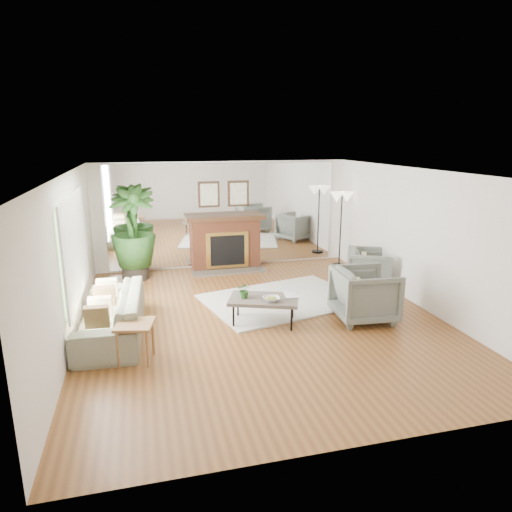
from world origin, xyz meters
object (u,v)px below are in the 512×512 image
object	(u,v)px
floor_lamp	(342,203)
fireplace	(226,241)
armchair_back	(369,269)
potted_ficus	(133,231)
side_table	(135,329)
sofa	(112,314)
coffee_table	(264,300)
armchair_front	(365,294)

from	to	relation	value
floor_lamp	fireplace	bearing A→B (deg)	169.22
fireplace	armchair_back	world-z (taller)	fireplace
armchair_back	potted_ficus	bearing A→B (deg)	95.94
side_table	floor_lamp	xyz separation A→B (m)	(4.77, 3.79, 1.06)
sofa	armchair_back	bearing A→B (deg)	105.49
potted_ficus	fireplace	bearing A→B (deg)	9.50
fireplace	coffee_table	bearing A→B (deg)	-90.22
armchair_front	sofa	bearing A→B (deg)	88.52
armchair_front	coffee_table	bearing A→B (deg)	86.38
armchair_back	armchair_front	xyz separation A→B (m)	(-0.90, -1.55, 0.05)
fireplace	armchair_back	distance (m)	3.39
armchair_front	floor_lamp	size ratio (longest dim) A/B	0.55
sofa	potted_ficus	world-z (taller)	potted_ficus
sofa	armchair_front	size ratio (longest dim) A/B	2.36
armchair_back	floor_lamp	world-z (taller)	floor_lamp
fireplace	potted_ficus	size ratio (longest dim) A/B	1.02
armchair_back	armchair_front	size ratio (longest dim) A/B	0.90
coffee_table	side_table	size ratio (longest dim) A/B	2.20
coffee_table	sofa	world-z (taller)	sofa
potted_ficus	floor_lamp	size ratio (longest dim) A/B	1.12
fireplace	coffee_table	size ratio (longest dim) A/B	1.58
coffee_table	side_table	distance (m)	2.23
coffee_table	side_table	bearing A→B (deg)	-158.13
sofa	armchair_back	size ratio (longest dim) A/B	2.63
armchair_back	floor_lamp	bearing A→B (deg)	24.02
sofa	fireplace	bearing A→B (deg)	146.26
armchair_front	floor_lamp	distance (m)	3.53
armchair_front	potted_ficus	size ratio (longest dim) A/B	0.49
fireplace	floor_lamp	bearing A→B (deg)	-10.78
armchair_front	side_table	size ratio (longest dim) A/B	1.68
coffee_table	side_table	xyz separation A→B (m)	(-2.07, -0.83, 0.06)
fireplace	potted_ficus	bearing A→B (deg)	-170.50
coffee_table	side_table	world-z (taller)	side_table
armchair_back	floor_lamp	distance (m)	2.00
armchair_back	side_table	world-z (taller)	armchair_back
sofa	side_table	world-z (taller)	sofa
fireplace	armchair_back	size ratio (longest dim) A/B	2.30
sofa	side_table	size ratio (longest dim) A/B	3.97
sofa	potted_ficus	xyz separation A→B (m)	(0.35, 2.94, 0.74)
fireplace	sofa	size ratio (longest dim) A/B	0.87
armchair_back	floor_lamp	xyz separation A→B (m)	(0.09, 1.65, 1.13)
floor_lamp	coffee_table	bearing A→B (deg)	-132.35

